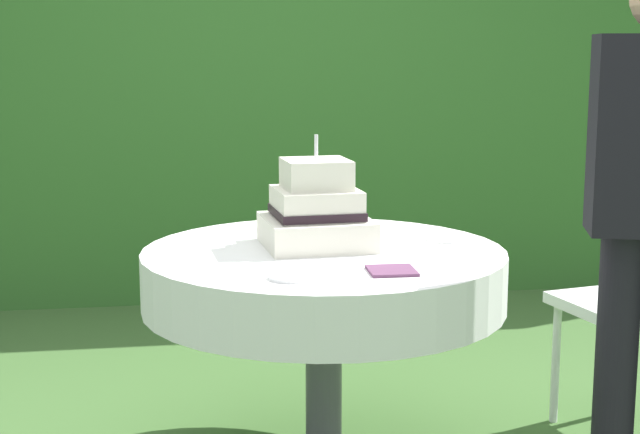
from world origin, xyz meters
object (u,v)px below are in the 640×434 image
(napkin_stack, at_px, (392,271))
(garden_chair, at_px, (640,291))
(serving_plate_far, at_px, (447,239))
(wedding_cake, at_px, (317,212))
(cake_table, at_px, (324,281))
(serving_plate_near, at_px, (292,277))

(napkin_stack, bearing_deg, garden_chair, 22.09)
(serving_plate_far, distance_m, napkin_stack, 0.50)
(serving_plate_far, xyz_separation_m, napkin_stack, (-0.28, -0.42, -0.00))
(wedding_cake, height_order, napkin_stack, wedding_cake)
(wedding_cake, distance_m, garden_chair, 1.16)
(garden_chair, bearing_deg, cake_table, -177.03)
(cake_table, xyz_separation_m, serving_plate_near, (-0.15, -0.37, 0.11))
(wedding_cake, relative_size, serving_plate_far, 2.78)
(garden_chair, bearing_deg, napkin_stack, -157.91)
(serving_plate_near, distance_m, serving_plate_far, 0.73)
(wedding_cake, bearing_deg, napkin_stack, -68.71)
(cake_table, xyz_separation_m, garden_chair, (1.11, 0.06, -0.09))
(serving_plate_far, bearing_deg, cake_table, -169.07)
(serving_plate_far, distance_m, garden_chair, 0.71)
(wedding_cake, distance_m, napkin_stack, 0.44)
(serving_plate_far, relative_size, garden_chair, 0.15)
(cake_table, bearing_deg, napkin_stack, -66.90)
(serving_plate_near, bearing_deg, napkin_stack, 6.60)
(garden_chair, bearing_deg, wedding_cake, 179.81)
(wedding_cake, relative_size, garden_chair, 0.41)
(napkin_stack, bearing_deg, cake_table, 113.10)
(wedding_cake, height_order, garden_chair, wedding_cake)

